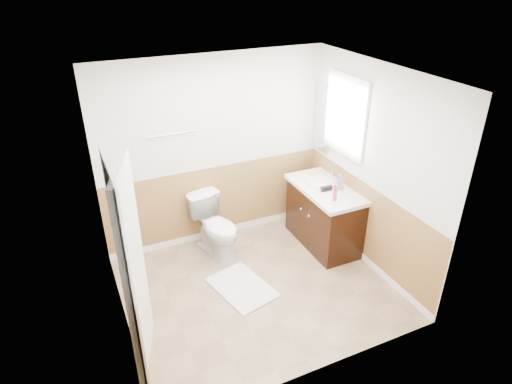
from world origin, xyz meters
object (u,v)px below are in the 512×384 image
lotion_bottle (335,192)px  soap_dispenser (339,182)px  bath_mat (242,287)px  vanity_cabinet (324,217)px  toilet (216,226)px

lotion_bottle → soap_dispenser: lotion_bottle is taller
bath_mat → vanity_cabinet: (1.38, 0.42, 0.39)m
toilet → soap_dispenser: 1.67m
lotion_bottle → vanity_cabinet: bearing=73.4°
toilet → lotion_bottle: 1.58m
vanity_cabinet → lotion_bottle: 0.66m
soap_dispenser → vanity_cabinet: bearing=142.0°
toilet → lotion_bottle: size_ratio=3.53×
bath_mat → vanity_cabinet: vanity_cabinet is taller
toilet → bath_mat: bearing=-103.3°
vanity_cabinet → soap_dispenser: size_ratio=5.47×
bath_mat → soap_dispenser: bearing=12.3°
vanity_cabinet → lotion_bottle: (-0.10, -0.33, 0.56)m
toilet → vanity_cabinet: vanity_cabinet is taller
lotion_bottle → soap_dispenser: (0.22, 0.24, -0.01)m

